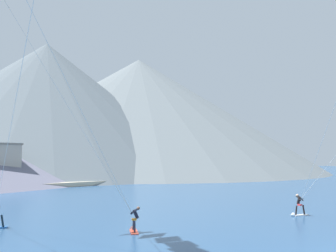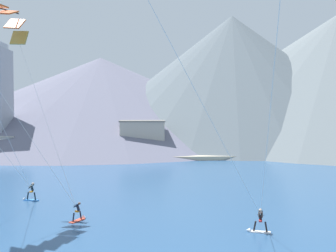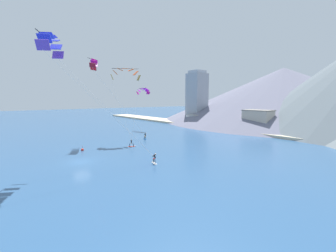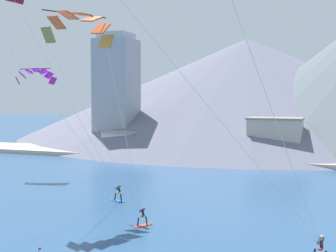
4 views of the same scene
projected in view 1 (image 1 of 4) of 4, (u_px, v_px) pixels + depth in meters
name	position (u px, v px, depth m)	size (l,w,h in m)	color
kitesurfer_near_lead	(298.00, 209.00, 29.32)	(1.78, 0.88, 1.74)	white
kitesurfer_near_trail	(134.00, 224.00, 22.94)	(1.28, 1.68, 1.63)	#E54C33
shore_building_quay_east	(110.00, 172.00, 71.47)	(5.91, 5.65, 3.87)	#B7AD9E
shore_building_quay_west	(174.00, 169.00, 82.23)	(9.44, 7.18, 4.13)	#B7AD9E
shore_building_old_town	(138.00, 169.00, 79.34)	(6.11, 7.00, 4.35)	beige
mountain_peak_west_ridge	(45.00, 108.00, 103.88)	(94.28, 94.28, 36.72)	slate
mountain_peak_east_shoulder	(138.00, 115.00, 125.20)	(118.49, 118.49, 37.82)	slate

